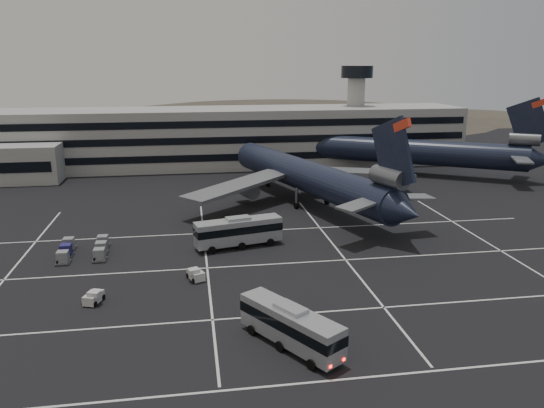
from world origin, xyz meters
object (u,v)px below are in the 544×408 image
(trijet_main, at_px, (308,176))
(bus_far, at_px, (238,231))
(tug_a, at_px, (93,297))
(bus_near, at_px, (291,325))
(uld_cluster, at_px, (84,249))

(trijet_main, xyz_separation_m, bus_far, (-14.47, -20.52, -2.89))
(bus_far, bearing_deg, trijet_main, -48.64)
(tug_a, bearing_deg, bus_far, 62.35)
(trijet_main, relative_size, bus_near, 5.11)
(trijet_main, distance_m, bus_far, 25.28)
(bus_near, xyz_separation_m, bus_far, (-2.09, 27.53, 0.17))
(uld_cluster, bearing_deg, tug_a, -76.63)
(tug_a, distance_m, uld_cluster, 15.86)
(bus_near, bearing_deg, trijet_main, 43.06)
(trijet_main, height_order, uld_cluster, trijet_main)
(trijet_main, relative_size, uld_cluster, 7.23)
(bus_near, bearing_deg, bus_far, 61.85)
(bus_far, height_order, tug_a, bus_far)
(bus_near, distance_m, bus_far, 27.61)
(tug_a, bearing_deg, bus_near, -11.90)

